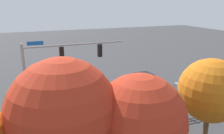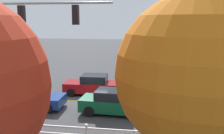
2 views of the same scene
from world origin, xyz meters
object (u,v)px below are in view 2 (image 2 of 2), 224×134
at_px(car_2, 115,102).
at_px(tree_4, 195,75).
at_px(car_0, 92,85).
at_px(car_1, 195,90).
at_px(car_4, 29,98).
at_px(pedestrian, 10,102).

bearing_deg(car_2, tree_4, -66.81).
distance_m(car_0, car_1, 7.68).
xyz_separation_m(car_4, pedestrian, (0.38, 1.68, 0.27)).
xyz_separation_m(car_0, pedestrian, (3.76, 5.40, 0.20)).
xyz_separation_m(car_1, tree_4, (2.23, 12.37, 3.66)).
height_order(car_1, car_2, car_2).
height_order(car_0, pedestrian, pedestrian).
height_order(car_4, tree_4, tree_4).
relative_size(car_0, tree_4, 0.67).
bearing_deg(pedestrian, car_2, -42.72).
bearing_deg(car_0, car_2, 118.86).
bearing_deg(car_1, pedestrian, 22.57).
bearing_deg(car_1, car_4, 15.82).
bearing_deg(car_4, car_2, -4.12).
xyz_separation_m(car_1, pedestrian, (11.43, 5.28, 0.22)).
height_order(car_1, tree_4, tree_4).
relative_size(car_2, tree_4, 0.70).
distance_m(car_1, car_4, 11.63).
bearing_deg(car_0, car_4, 46.01).
height_order(car_4, pedestrian, pedestrian).
bearing_deg(pedestrian, car_0, -1.00).
distance_m(car_1, pedestrian, 12.60).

